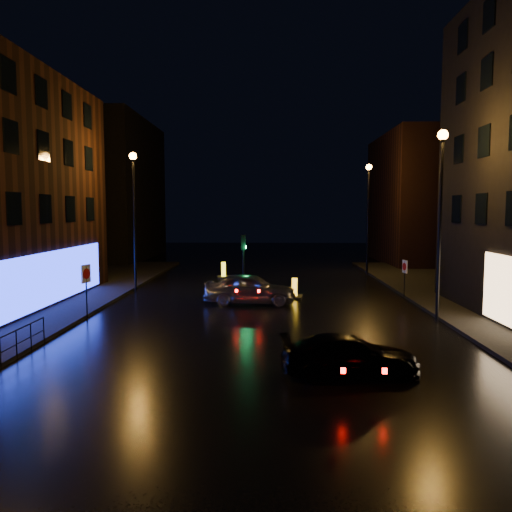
% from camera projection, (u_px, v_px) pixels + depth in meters
% --- Properties ---
extents(ground, '(120.00, 120.00, 0.00)m').
position_uv_depth(ground, '(258.00, 361.00, 16.34)').
color(ground, black).
rests_on(ground, ground).
extents(building_far_left, '(8.00, 16.00, 14.00)m').
position_uv_depth(building_far_left, '(110.00, 190.00, 50.98)').
color(building_far_left, black).
rests_on(building_far_left, ground).
extents(building_far_right, '(8.00, 14.00, 12.00)m').
position_uv_depth(building_far_right, '(424.00, 199.00, 47.23)').
color(building_far_right, black).
rests_on(building_far_right, ground).
extents(street_lamp_lfar, '(0.44, 0.44, 8.37)m').
position_uv_depth(street_lamp_lfar, '(134.00, 200.00, 29.98)').
color(street_lamp_lfar, black).
rests_on(street_lamp_lfar, ground).
extents(street_lamp_rnear, '(0.44, 0.44, 8.37)m').
position_uv_depth(street_lamp_rnear, '(441.00, 196.00, 21.59)').
color(street_lamp_rnear, black).
rests_on(street_lamp_rnear, ground).
extents(street_lamp_rfar, '(0.44, 0.44, 8.37)m').
position_uv_depth(street_lamp_rfar, '(368.00, 202.00, 37.51)').
color(street_lamp_rfar, black).
rests_on(street_lamp_rfar, ground).
extents(traffic_signal, '(1.40, 2.40, 3.45)m').
position_uv_depth(traffic_signal, '(244.00, 283.00, 30.26)').
color(traffic_signal, black).
rests_on(traffic_signal, ground).
extents(guard_railing, '(0.05, 6.04, 1.00)m').
position_uv_depth(guard_railing, '(0.00, 345.00, 15.49)').
color(guard_railing, black).
rests_on(guard_railing, ground).
extents(silver_hatchback, '(4.87, 2.13, 1.63)m').
position_uv_depth(silver_hatchback, '(250.00, 289.00, 26.26)').
color(silver_hatchback, '#A6A9AE').
rests_on(silver_hatchback, ground).
extents(dark_sedan, '(4.27, 2.02, 1.20)m').
position_uv_depth(dark_sedan, '(350.00, 355.00, 14.90)').
color(dark_sedan, black).
rests_on(dark_sedan, ground).
extents(bollard_near, '(1.02, 1.38, 1.11)m').
position_uv_depth(bollard_near, '(295.00, 293.00, 28.22)').
color(bollard_near, black).
rests_on(bollard_near, ground).
extents(bollard_far, '(1.09, 1.45, 1.16)m').
position_uv_depth(bollard_far, '(224.00, 274.00, 36.45)').
color(bollard_far, black).
rests_on(bollard_far, ground).
extents(road_sign_left, '(0.23, 0.59, 2.49)m').
position_uv_depth(road_sign_left, '(86.00, 278.00, 22.47)').
color(road_sign_left, black).
rests_on(road_sign_left, ground).
extents(road_sign_right, '(0.16, 0.52, 2.17)m').
position_uv_depth(road_sign_right, '(405.00, 270.00, 27.70)').
color(road_sign_right, black).
rests_on(road_sign_right, ground).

